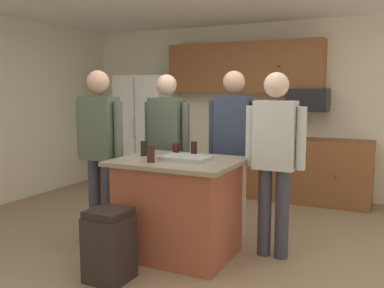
# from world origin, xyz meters

# --- Properties ---
(floor) EXTENTS (7.04, 7.04, 0.00)m
(floor) POSITION_xyz_m (0.00, 0.00, 0.00)
(floor) COLOR #937A5B
(floor) RESTS_ON ground
(back_wall) EXTENTS (6.40, 0.10, 2.60)m
(back_wall) POSITION_xyz_m (0.00, 2.80, 1.30)
(back_wall) COLOR beige
(back_wall) RESTS_ON ground
(cabinet_run_upper) EXTENTS (2.40, 0.38, 0.75)m
(cabinet_run_upper) POSITION_xyz_m (-0.40, 2.60, 1.93)
(cabinet_run_upper) COLOR brown
(cabinet_run_lower) EXTENTS (1.80, 0.63, 0.90)m
(cabinet_run_lower) POSITION_xyz_m (0.60, 2.48, 0.45)
(cabinet_run_lower) COLOR brown
(cabinet_run_lower) RESTS_ON ground
(refrigerator) EXTENTS (0.86, 0.76, 1.82)m
(refrigerator) POSITION_xyz_m (-2.00, 2.38, 0.91)
(refrigerator) COLOR white
(refrigerator) RESTS_ON ground
(microwave_over_range) EXTENTS (0.56, 0.40, 0.32)m
(microwave_over_range) POSITION_xyz_m (0.60, 2.50, 1.45)
(microwave_over_range) COLOR black
(kitchen_island) EXTENTS (1.16, 0.92, 0.94)m
(kitchen_island) POSITION_xyz_m (-0.10, -0.10, 0.48)
(kitchen_island) COLOR #9E4C33
(kitchen_island) RESTS_ON ground
(person_elder_center) EXTENTS (0.57, 0.23, 1.75)m
(person_elder_center) POSITION_xyz_m (0.74, 0.26, 1.02)
(person_elder_center) COLOR #383842
(person_elder_center) RESTS_ON ground
(person_guest_by_door) EXTENTS (0.57, 0.24, 1.79)m
(person_guest_by_door) POSITION_xyz_m (-1.02, -0.09, 1.04)
(person_guest_by_door) COLOR #383842
(person_guest_by_door) RESTS_ON ground
(person_guest_right) EXTENTS (0.57, 0.23, 1.76)m
(person_guest_right) POSITION_xyz_m (-0.60, 0.58, 1.03)
(person_guest_right) COLOR #4C5166
(person_guest_right) RESTS_ON ground
(person_host_foreground) EXTENTS (0.57, 0.24, 1.79)m
(person_host_foreground) POSITION_xyz_m (0.17, 0.68, 1.05)
(person_host_foreground) COLOR tan
(person_host_foreground) RESTS_ON ground
(glass_stout_tall) EXTENTS (0.07, 0.07, 0.15)m
(glass_stout_tall) POSITION_xyz_m (-0.51, -0.05, 1.01)
(glass_stout_tall) COLOR black
(glass_stout_tall) RESTS_ON kitchen_island
(glass_pilsner) EXTENTS (0.07, 0.07, 0.12)m
(glass_pilsner) POSITION_xyz_m (-0.22, 0.08, 1.00)
(glass_pilsner) COLOR black
(glass_pilsner) RESTS_ON kitchen_island
(tumbler_amber) EXTENTS (0.07, 0.07, 0.16)m
(tumbler_amber) POSITION_xyz_m (-0.24, -0.35, 1.02)
(tumbler_amber) COLOR #311913
(tumbler_amber) RESTS_ON kitchen_island
(glass_dark_ale) EXTENTS (0.06, 0.06, 0.15)m
(glass_dark_ale) POSITION_xyz_m (-0.02, 0.09, 1.02)
(glass_dark_ale) COLOR black
(glass_dark_ale) RESTS_ON kitchen_island
(serving_tray) EXTENTS (0.44, 0.30, 0.04)m
(serving_tray) POSITION_xyz_m (-0.00, -0.12, 0.96)
(serving_tray) COLOR #B7B7BC
(serving_tray) RESTS_ON kitchen_island
(trash_bin) EXTENTS (0.34, 0.34, 0.61)m
(trash_bin) POSITION_xyz_m (-0.36, -0.84, 0.30)
(trash_bin) COLOR black
(trash_bin) RESTS_ON ground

